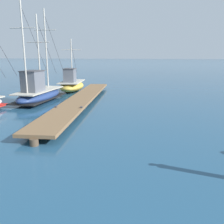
{
  "coord_description": "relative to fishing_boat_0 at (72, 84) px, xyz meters",
  "views": [
    {
      "loc": [
        -0.82,
        0.57,
        3.64
      ],
      "look_at": [
        -2.62,
        9.83,
        1.4
      ],
      "focal_mm": 39.08,
      "sensor_mm": 36.0,
      "label": 1
    }
  ],
  "objects": [
    {
      "name": "floating_dock",
      "position": [
        2.87,
        -5.81,
        -0.33
      ],
      "size": [
        3.43,
        17.76,
        0.53
      ],
      "color": "brown",
      "rests_on": "ground"
    },
    {
      "name": "fishing_boat_0",
      "position": [
        0.0,
        0.0,
        0.0
      ],
      "size": [
        2.74,
        4.89,
        5.11
      ],
      "color": "gold",
      "rests_on": "ground"
    },
    {
      "name": "fishing_boat_2",
      "position": [
        -0.6,
        -5.77,
        0.06
      ],
      "size": [
        2.2,
        7.72,
        7.2
      ],
      "color": "navy",
      "rests_on": "ground"
    }
  ]
}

